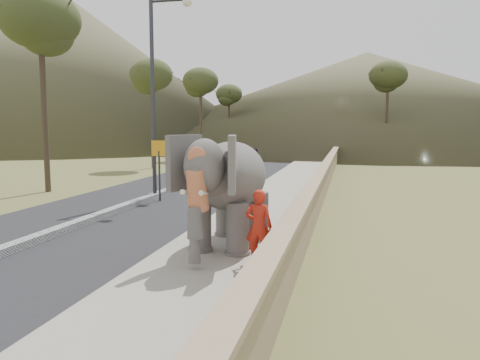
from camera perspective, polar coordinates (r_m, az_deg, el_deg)
name	(u,v)px	position (r m, az deg, el deg)	size (l,w,h in m)	color
ground	(139,346)	(6.94, -12.18, -19.18)	(160.00, 160.00, 0.00)	olive
road	(132,207)	(17.68, -12.97, -3.18)	(7.00, 120.00, 0.03)	black
median	(132,204)	(17.67, -12.98, -2.88)	(0.35, 120.00, 0.22)	black
walkway	(266,211)	(16.12, 3.22, -3.76)	(3.00, 120.00, 0.15)	#9E9687
parapet	(315,199)	(15.84, 9.13, -2.28)	(0.30, 120.00, 1.10)	tan
lamppost	(160,78)	(19.26, -9.76, 12.20)	(1.76, 0.36, 8.00)	#2A2B2F
signboard	(159,160)	(18.53, -9.83, 2.42)	(0.60, 0.08, 2.40)	#2D2D33
hill_left	(60,69)	(73.46, -21.09, 12.56)	(60.00, 60.00, 22.00)	brown
hill_far	(366,99)	(75.75, 15.12, 9.55)	(80.00, 80.00, 14.00)	brown
elephant_and_man	(231,191)	(11.13, -1.06, -1.36)	(2.31, 3.76, 2.61)	#66615D
motorcyclist	(246,168)	(25.52, 0.74, 1.49)	(1.67, 1.83, 1.75)	#99270D
trees	(301,111)	(33.38, 7.42, 8.40)	(47.93, 43.75, 9.07)	#473828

